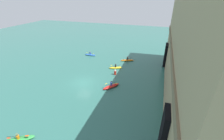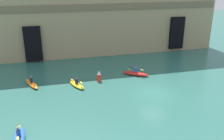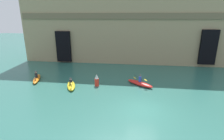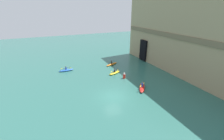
{
  "view_description": "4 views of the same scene",
  "coord_description": "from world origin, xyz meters",
  "px_view_note": "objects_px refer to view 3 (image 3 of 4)",
  "views": [
    {
      "loc": [
        20.48,
        12.26,
        14.38
      ],
      "look_at": [
        -2.79,
        4.54,
        1.99
      ],
      "focal_mm": 24.0,
      "sensor_mm": 36.0,
      "label": 1
    },
    {
      "loc": [
        -10.14,
        -21.58,
        11.26
      ],
      "look_at": [
        -3.15,
        5.14,
        1.01
      ],
      "focal_mm": 40.0,
      "sensor_mm": 36.0,
      "label": 2
    },
    {
      "loc": [
        -0.88,
        -12.99,
        7.36
      ],
      "look_at": [
        -3.07,
        3.81,
        2.11
      ],
      "focal_mm": 28.0,
      "sensor_mm": 36.0,
      "label": 3
    },
    {
      "loc": [
        17.34,
        -7.83,
        11.98
      ],
      "look_at": [
        -4.28,
        1.79,
        2.32
      ],
      "focal_mm": 24.0,
      "sensor_mm": 36.0,
      "label": 4
    }
  ],
  "objects_px": {
    "kayak_orange": "(37,78)",
    "kayak_red": "(140,83)",
    "kayak_yellow": "(71,85)",
    "marker_buoy": "(97,81)"
  },
  "relations": [
    {
      "from": "kayak_orange",
      "to": "kayak_yellow",
      "type": "xyz_separation_m",
      "value": [
        4.82,
        -1.48,
        -0.01
      ]
    },
    {
      "from": "kayak_yellow",
      "to": "marker_buoy",
      "type": "xyz_separation_m",
      "value": [
        2.68,
        0.71,
        0.4
      ]
    },
    {
      "from": "kayak_orange",
      "to": "kayak_red",
      "type": "distance_m",
      "value": 12.2
    },
    {
      "from": "kayak_orange",
      "to": "kayak_yellow",
      "type": "relative_size",
      "value": 1.12
    },
    {
      "from": "kayak_red",
      "to": "marker_buoy",
      "type": "height_order",
      "value": "marker_buoy"
    },
    {
      "from": "kayak_yellow",
      "to": "marker_buoy",
      "type": "bearing_deg",
      "value": -96.24
    },
    {
      "from": "kayak_yellow",
      "to": "marker_buoy",
      "type": "height_order",
      "value": "marker_buoy"
    },
    {
      "from": "kayak_orange",
      "to": "kayak_red",
      "type": "bearing_deg",
      "value": 68.41
    },
    {
      "from": "kayak_red",
      "to": "marker_buoy",
      "type": "distance_m",
      "value": 4.77
    },
    {
      "from": "kayak_orange",
      "to": "kayak_red",
      "type": "xyz_separation_m",
      "value": [
        12.2,
        -0.01,
        0.03
      ]
    }
  ]
}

